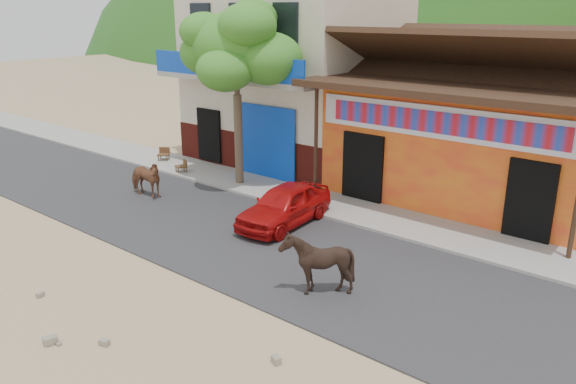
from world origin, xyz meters
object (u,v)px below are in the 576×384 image
object	(u,v)px
tree	(237,95)
cow_tan	(145,178)
cafe_chair_left	(181,161)
red_car	(284,205)
cow_dark	(317,263)
scooter	(304,190)
cafe_chair_right	(163,149)

from	to	relation	value
tree	cow_tan	bearing A→B (deg)	-116.72
cow_tan	cafe_chair_left	world-z (taller)	cow_tan
tree	cow_tan	distance (m)	4.04
cafe_chair_left	tree	bearing A→B (deg)	32.83
red_car	cafe_chair_left	xyz separation A→B (m)	(-6.16, 1.45, -0.08)
cow_dark	scooter	world-z (taller)	cow_dark
tree	cafe_chair_left	size ratio (longest dim) A/B	7.43
cafe_chair_left	cow_tan	bearing A→B (deg)	-41.95
cow_tan	cafe_chair_right	size ratio (longest dim) A/B	1.59
tree	cafe_chair_right	distance (m)	5.09
cafe_chair_left	scooter	bearing A→B (deg)	23.59
cow_dark	cafe_chair_right	world-z (taller)	cow_dark
tree	red_car	size ratio (longest dim) A/B	1.82
cow_tan	cafe_chair_left	distance (m)	2.67
tree	red_car	bearing A→B (deg)	-27.70
cow_tan	scooter	distance (m)	5.16
cow_tan	red_car	xyz separation A→B (m)	(5.04, 0.96, -0.04)
cow_dark	red_car	distance (m)	4.07
scooter	cafe_chair_right	world-z (taller)	cafe_chair_right
tree	cafe_chair_right	xyz separation A→B (m)	(-4.40, 0.23, -2.55)
cow_dark	cafe_chair_left	world-z (taller)	cow_dark
cow_dark	cow_tan	bearing A→B (deg)	-101.12
tree	cow_dark	bearing A→B (deg)	-34.04
cafe_chair_right	red_car	bearing A→B (deg)	-51.40
tree	cow_dark	distance (m)	8.43
cow_tan	cow_dark	size ratio (longest dim) A/B	1.03
red_car	cow_dark	bearing A→B (deg)	-45.19
red_car	cafe_chair_right	bearing A→B (deg)	160.36
tree	cafe_chair_right	size ratio (longest dim) A/B	6.68
tree	red_car	distance (m)	4.78
tree	cow_tan	size ratio (longest dim) A/B	4.20
red_car	cafe_chair_right	xyz separation A→B (m)	(-8.00, 2.12, -0.03)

